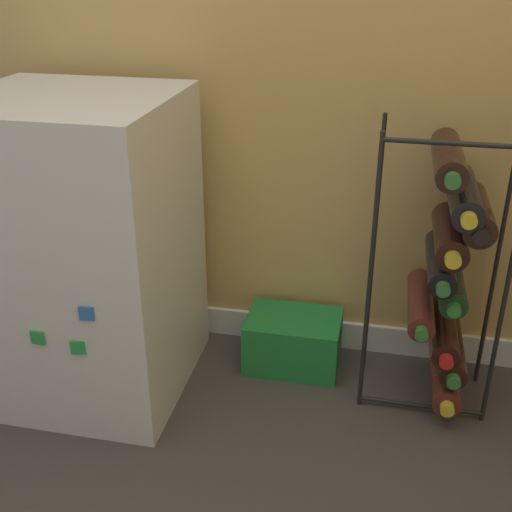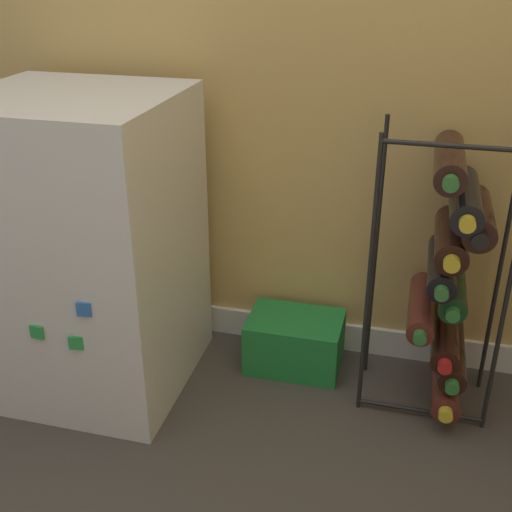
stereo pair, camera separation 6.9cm
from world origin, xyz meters
name	(u,v)px [view 1 (the left image)]	position (x,y,z in m)	size (l,w,h in m)	color
ground_plane	(223,458)	(0.00, 0.00, 0.00)	(14.00, 14.00, 0.00)	#423D38
mini_fridge	(83,250)	(-0.45, 0.25, 0.41)	(0.53, 0.54, 0.83)	silver
wine_rack	(449,271)	(0.51, 0.37, 0.39)	(0.34, 0.33, 0.77)	black
soda_box	(293,341)	(0.11, 0.44, 0.08)	(0.28, 0.20, 0.16)	#1E7F38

